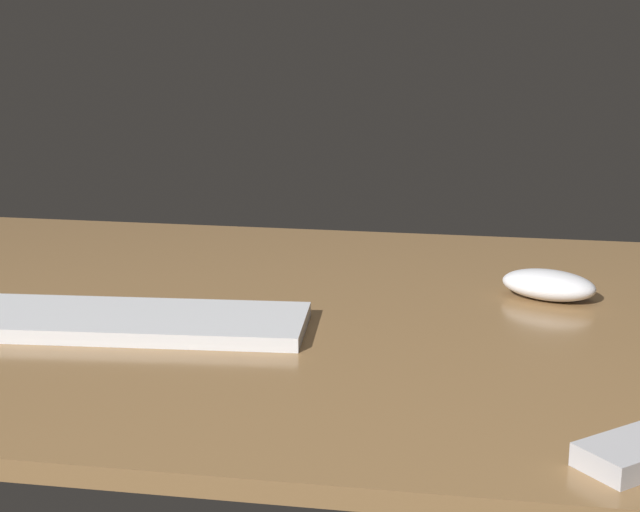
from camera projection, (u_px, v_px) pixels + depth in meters
The scene contains 3 objects.
desk at pixel (309, 321), 120.13cm from camera, with size 140.00×84.00×2.00cm, color olive.
keyboard at pixel (103, 320), 114.59cm from camera, with size 44.90×12.85×1.59cm, color silver.
computer_mouse at pixel (549, 285), 124.82cm from camera, with size 11.44×6.69×3.50cm, color silver.
Camera 1 is at (20.77, -112.48, 38.51)cm, focal length 58.19 mm.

